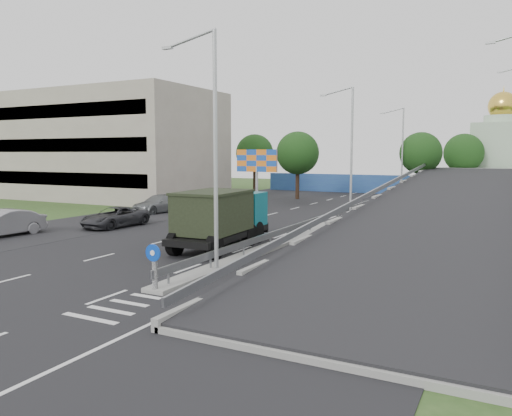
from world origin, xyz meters
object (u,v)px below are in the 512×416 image
Objects in this scene: sign_bollard at (154,266)px; lamp_post_far at (401,148)px; lamp_post_mid at (349,145)px; billboard at (257,164)px; church at (500,152)px; parked_car_b at (3,223)px; parked_car_c at (115,217)px; lamp_post_near at (212,138)px; dump_truck at (221,216)px; parked_car_d at (159,204)px.

sign_bollard is 44.08m from lamp_post_far.
lamp_post_mid is 9.47m from billboard.
church is at bearing 73.78° from lamp_post_mid.
sign_bollard is at bearing -70.79° from billboard.
billboard is 21.56m from parked_car_b.
sign_bollard is 17.78m from parked_car_c.
parked_car_b is (-16.61, -37.94, -4.98)m from lamp_post_far.
parked_car_b is at bearing -113.65° from lamp_post_far.
lamp_post_near is 1.00× the size of lamp_post_far.
billboard is at bearing 108.20° from dump_truck.
parked_car_b is 7.02m from parked_car_c.
sign_bollard is 0.23× the size of dump_truck.
lamp_post_far is (0.00, 20.00, 0.00)m from lamp_post_mid.
lamp_post_near is 1.83× the size of billboard.
sign_bollard is 27.53m from billboard.
church reaches higher than sign_bollard.
dump_truck is at bearing -99.82° from lamp_post_mid.
sign_bollard is 0.31× the size of parked_car_d.
lamp_post_far is at bearing 69.95° from parked_car_c.
sign_bollard reaches higher than parked_car_c.
church is 1.88× the size of dump_truck.
lamp_post_mid is 1.83× the size of billboard.
lamp_post_mid is 1.37× the size of dump_truck.
billboard is 1.02× the size of parked_car_d.
lamp_post_mid is at bearing 20.78° from parked_car_d.
lamp_post_mid and lamp_post_far have the same top height.
parked_car_b is (-26.50, -51.94, -4.48)m from church.
lamp_post_far is 34.81m from parked_car_c.
sign_bollard is 9.22m from dump_truck.
lamp_post_near is 1.00× the size of lamp_post_mid.
lamp_post_near is 20.00m from lamp_post_mid.
billboard reaches higher than parked_car_d.
parked_car_d is (-13.33, 11.61, -0.98)m from dump_truck.
dump_truck is 17.71m from parked_car_d.
lamp_post_mid reaches higher than billboard.
billboard is 9.32m from parked_car_d.
lamp_post_mid is 1.00× the size of lamp_post_far.
parked_car_c is at bearing -106.53° from billboard.
church reaches higher than parked_car_c.
lamp_post_far is 0.73× the size of church.
dump_truck is (-2.48, 8.85, 0.73)m from sign_bollard.
parked_car_d is at bearing -168.08° from lamp_post_mid.
lamp_post_near is at bearing -29.35° from parked_car_c.
lamp_post_near is at bearing 88.36° from sign_bollard.
parked_car_d is (-2.72, 8.44, 0.07)m from parked_car_c.
lamp_post_mid reaches higher than dump_truck.
parked_car_c is (3.41, 6.14, -0.12)m from parked_car_b.
lamp_post_mid is at bearing -90.00° from lamp_post_far.
sign_bollard reaches higher than parked_car_b.
lamp_post_mid is (0.11, 23.83, 4.77)m from sign_bollard.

